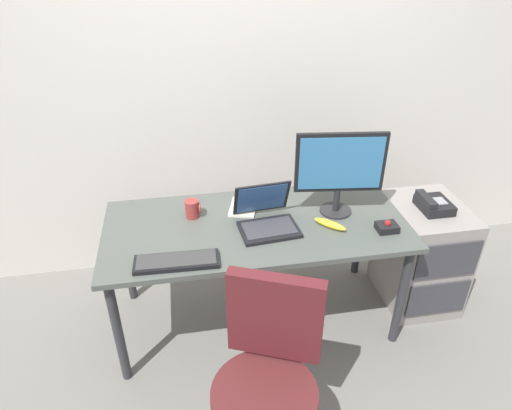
% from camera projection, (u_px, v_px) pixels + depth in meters
% --- Properties ---
extents(ground_plane, '(8.00, 8.00, 0.00)m').
position_uv_depth(ground_plane, '(256.00, 316.00, 2.88)').
color(ground_plane, slate).
extents(back_wall, '(6.00, 0.10, 2.80)m').
position_uv_depth(back_wall, '(235.00, 62.00, 2.76)').
color(back_wall, silver).
rests_on(back_wall, ground).
extents(desk, '(1.66, 0.76, 0.70)m').
position_uv_depth(desk, '(256.00, 234.00, 2.55)').
color(desk, '#4C514B').
rests_on(desk, ground).
extents(file_cabinet, '(0.42, 0.53, 0.68)m').
position_uv_depth(file_cabinet, '(421.00, 254.00, 2.87)').
color(file_cabinet, gray).
rests_on(file_cabinet, ground).
extents(desk_phone, '(0.17, 0.20, 0.09)m').
position_uv_depth(desk_phone, '(433.00, 204.00, 2.66)').
color(desk_phone, black).
rests_on(desk_phone, file_cabinet).
extents(office_chair, '(0.53, 0.55, 0.93)m').
position_uv_depth(office_chair, '(267.00, 391.00, 1.93)').
color(office_chair, black).
rests_on(office_chair, ground).
extents(monitor_main, '(0.49, 0.18, 0.48)m').
position_uv_depth(monitor_main, '(340.00, 168.00, 2.47)').
color(monitor_main, '#262628').
rests_on(monitor_main, desk).
extents(keyboard, '(0.41, 0.15, 0.03)m').
position_uv_depth(keyboard, '(177.00, 261.00, 2.21)').
color(keyboard, black).
rests_on(keyboard, desk).
extents(laptop, '(0.34, 0.33, 0.23)m').
position_uv_depth(laptop, '(266.00, 218.00, 2.47)').
color(laptop, black).
rests_on(laptop, desk).
extents(trackball_mouse, '(0.11, 0.09, 0.07)m').
position_uv_depth(trackball_mouse, '(387.00, 227.00, 2.44)').
color(trackball_mouse, black).
rests_on(trackball_mouse, desk).
extents(coffee_mug, '(0.09, 0.08, 0.10)m').
position_uv_depth(coffee_mug, '(193.00, 209.00, 2.55)').
color(coffee_mug, maroon).
rests_on(coffee_mug, desk).
extents(paper_notepad, '(0.20, 0.24, 0.01)m').
position_uv_depth(paper_notepad, '(243.00, 207.00, 2.65)').
color(paper_notepad, white).
rests_on(paper_notepad, desk).
extents(banana, '(0.17, 0.17, 0.04)m').
position_uv_depth(banana, '(330.00, 224.00, 2.47)').
color(banana, yellow).
rests_on(banana, desk).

